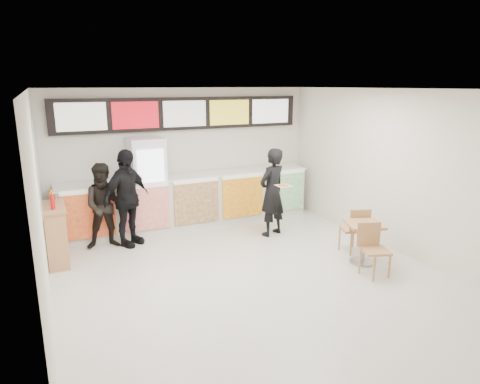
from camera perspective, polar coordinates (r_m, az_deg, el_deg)
floor at (r=7.05m, az=1.93°, el=-11.62°), size 7.00×7.00×0.00m
ceiling at (r=6.35m, az=2.16°, el=13.55°), size 7.00×7.00×0.00m
wall_back at (r=9.72m, az=-7.47°, el=4.77°), size 6.00×0.00×6.00m
wall_left at (r=5.86m, az=-25.10°, el=-2.73°), size 0.00×7.00×7.00m
wall_right at (r=8.32m, az=20.75°, el=2.39°), size 0.00×7.00×7.00m
service_counter at (r=9.54m, az=-6.53°, el=-1.09°), size 5.56×0.77×1.14m
menu_board at (r=9.53m, az=-7.49°, el=10.33°), size 5.50×0.14×0.70m
drinks_fridge at (r=9.21m, az=-12.15°, el=0.87°), size 0.70×0.67×2.00m
mirror_panel at (r=8.20m, az=-25.43°, el=3.54°), size 0.01×2.00×1.50m
customer_main at (r=8.80m, az=4.30°, el=-0.05°), size 0.78×0.64×1.83m
customer_left at (r=8.51m, az=-17.50°, el=-1.78°), size 0.88×0.73×1.65m
customer_mid at (r=8.48m, az=-14.87°, el=-0.81°), size 1.18×1.01×1.89m
pizza_slice at (r=8.37m, az=5.85°, el=0.89°), size 0.36×0.36×0.02m
cafe_table at (r=7.80m, az=16.16°, el=-5.59°), size 0.90×1.53×0.87m
condiment_ledge at (r=8.15m, az=-23.33°, el=-5.14°), size 0.38×0.94×1.25m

